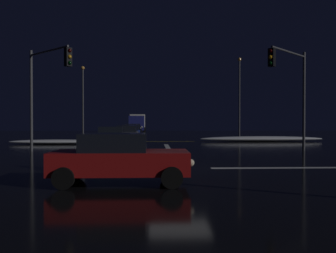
# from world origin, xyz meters

# --- Properties ---
(ground) EXTENTS (120.00, 120.00, 0.10)m
(ground) POSITION_xyz_m (0.00, 0.00, -0.05)
(ground) COLOR black
(stop_line_north) EXTENTS (0.35, 14.58, 0.01)m
(stop_line_north) POSITION_xyz_m (0.00, 8.50, 0.00)
(stop_line_north) COLOR white
(stop_line_north) RESTS_ON ground
(centre_line_ns) EXTENTS (22.00, 0.15, 0.01)m
(centre_line_ns) POSITION_xyz_m (0.00, 20.10, 0.00)
(centre_line_ns) COLOR yellow
(centre_line_ns) RESTS_ON ground
(snow_bank_left_curb) EXTENTS (8.00, 1.50, 0.38)m
(snow_bank_left_curb) POSITION_xyz_m (-9.30, 16.51, 0.19)
(snow_bank_left_curb) COLOR white
(snow_bank_left_curb) RESTS_ON ground
(snow_bank_right_curb) EXTENTS (11.86, 1.50, 0.49)m
(snow_bank_right_curb) POSITION_xyz_m (9.30, 19.73, 0.25)
(snow_bank_right_curb) COLOR white
(snow_bank_right_curb) RESTS_ON ground
(sedan_green) EXTENTS (2.02, 4.33, 1.57)m
(sedan_green) POSITION_xyz_m (-3.96, 10.44, 0.80)
(sedan_green) COLOR #14512D
(sedan_green) RESTS_ON ground
(sedan_gray) EXTENTS (2.02, 4.33, 1.57)m
(sedan_gray) POSITION_xyz_m (-3.32, 16.57, 0.80)
(sedan_gray) COLOR slate
(sedan_gray) RESTS_ON ground
(sedan_blue) EXTENTS (2.02, 4.33, 1.57)m
(sedan_blue) POSITION_xyz_m (-3.38, 22.69, 0.80)
(sedan_blue) COLOR navy
(sedan_blue) RESTS_ON ground
(sedan_black) EXTENTS (2.02, 4.33, 1.57)m
(sedan_black) POSITION_xyz_m (-3.40, 28.56, 0.80)
(sedan_black) COLOR black
(sedan_black) RESTS_ON ground
(sedan_silver) EXTENTS (2.02, 4.33, 1.57)m
(sedan_silver) POSITION_xyz_m (-3.89, 33.89, 0.80)
(sedan_silver) COLOR #B7B7BC
(sedan_silver) RESTS_ON ground
(sedan_white) EXTENTS (2.02, 4.33, 1.57)m
(sedan_white) POSITION_xyz_m (-3.79, 39.12, 0.80)
(sedan_white) COLOR silver
(sedan_white) RESTS_ON ground
(box_truck) EXTENTS (2.68, 8.28, 3.08)m
(box_truck) POSITION_xyz_m (-3.70, 47.06, 1.71)
(box_truck) COLOR navy
(box_truck) RESTS_ON ground
(sedan_red_crossing) EXTENTS (4.33, 2.02, 1.57)m
(sedan_red_crossing) POSITION_xyz_m (-2.14, -3.64, 0.80)
(sedan_red_crossing) COLOR maroon
(sedan_red_crossing) RESTS_ON ground
(traffic_signal_ne) EXTENTS (3.53, 3.53, 6.51)m
(traffic_signal_ne) POSITION_xyz_m (7.55, 7.55, 4.51)
(traffic_signal_ne) COLOR #4C4C51
(traffic_signal_ne) RESTS_ON ground
(traffic_signal_nw) EXTENTS (3.36, 3.36, 6.48)m
(traffic_signal_nw) POSITION_xyz_m (-7.62, 7.62, 4.47)
(traffic_signal_nw) COLOR #4C4C51
(traffic_signal_nw) RESTS_ON ground
(streetlamp_left_far) EXTENTS (0.44, 0.44, 8.62)m
(streetlamp_left_far) POSITION_xyz_m (-9.60, 30.10, 4.99)
(streetlamp_left_far) COLOR #424247
(streetlamp_left_far) RESTS_ON ground
(streetlamp_right_far) EXTENTS (0.44, 0.44, 9.79)m
(streetlamp_right_far) POSITION_xyz_m (9.60, 30.10, 5.60)
(streetlamp_right_far) COLOR #424247
(streetlamp_right_far) RESTS_ON ground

